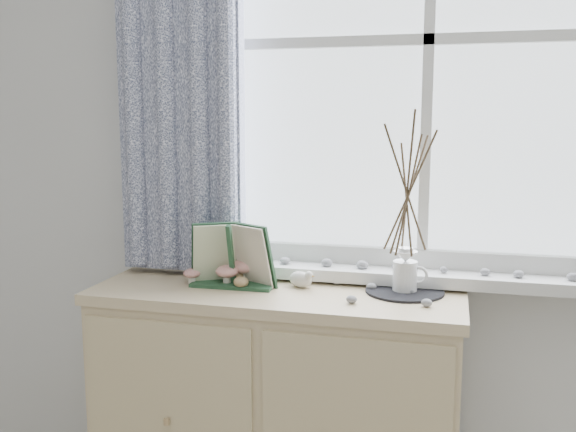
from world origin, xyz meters
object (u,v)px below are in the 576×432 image
Objects in this scene: sideboard at (277,412)px; toadstool_cluster at (223,265)px; twig_pitcher at (408,188)px; botanical_book at (230,256)px.

sideboard is 0.52m from toadstool_cluster.
toadstool_cluster is 0.40× the size of twig_pitcher.
botanical_book reaches higher than toadstool_cluster.
toadstool_cluster is at bearing 121.86° from botanical_book.
twig_pitcher is (0.61, 0.02, 0.28)m from toadstool_cluster.
toadstool_cluster reaches higher than sideboard.
toadstool_cluster is 0.67m from twig_pitcher.
botanical_book is at bearing -56.80° from toadstool_cluster.
sideboard is 3.82× the size of botanical_book.
sideboard is at bearing -173.46° from twig_pitcher.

